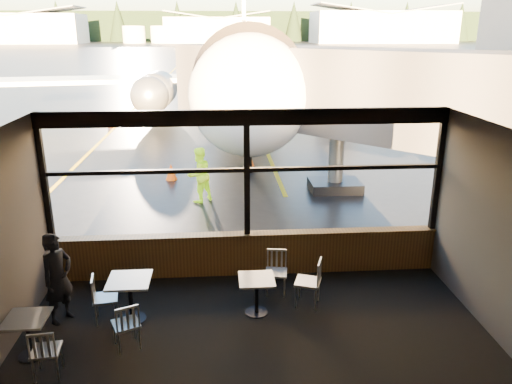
{
  "coord_description": "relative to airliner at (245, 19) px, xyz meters",
  "views": [
    {
      "loc": [
        -0.55,
        -9.56,
        4.97
      ],
      "look_at": [
        0.26,
        1.0,
        1.5
      ],
      "focal_mm": 35.0,
      "sensor_mm": 36.0,
      "label": 1
    }
  ],
  "objects": [
    {
      "name": "window_sill",
      "position": [
        -1.12,
        -19.98,
        -5.04
      ],
      "size": [
        8.0,
        0.28,
        0.9
      ],
      "primitive_type": "cube",
      "color": "brown",
      "rests_on": "ground"
    },
    {
      "name": "mullion_right",
      "position": [
        2.83,
        -19.98,
        -3.29
      ],
      "size": [
        0.12,
        0.12,
        2.6
      ],
      "primitive_type": "cube",
      "color": "black",
      "rests_on": "ground"
    },
    {
      "name": "cone_extra",
      "position": [
        -3.32,
        -12.82,
        -5.21
      ],
      "size": [
        0.4,
        0.4,
        0.56
      ],
      "primitive_type": "cone",
      "color": "#FD4B08",
      "rests_on": "ground_plane"
    },
    {
      "name": "cafe_table_mid",
      "position": [
        -3.29,
        -21.6,
        -5.09
      ],
      "size": [
        0.74,
        0.74,
        0.81
      ],
      "primitive_type": null,
      "color": "#A8A49A",
      "rests_on": "carpet_floor"
    },
    {
      "name": "cafe_table_near",
      "position": [
        -1.04,
        -21.55,
        -5.14
      ],
      "size": [
        0.64,
        0.64,
        0.71
      ],
      "primitive_type": null,
      "color": "gray",
      "rests_on": "carpet_floor"
    },
    {
      "name": "treeline",
      "position": [
        -1.12,
        190.02,
        0.51
      ],
      "size": [
        360.0,
        3.0,
        12.0
      ],
      "primitive_type": "cube",
      "color": "black",
      "rests_on": "ground_plane"
    },
    {
      "name": "chair_near_n",
      "position": [
        -0.61,
        -20.85,
        -5.06
      ],
      "size": [
        0.55,
        0.55,
        0.87
      ],
      "primitive_type": null,
      "rotation": [
        0.0,
        0.0,
        2.98
      ],
      "color": "beige",
      "rests_on": "carpet_floor"
    },
    {
      "name": "fuel_tank_a",
      "position": [
        -31.12,
        162.02,
        -2.49
      ],
      "size": [
        8.0,
        8.0,
        6.0
      ],
      "primitive_type": "cylinder",
      "color": "silver",
      "rests_on": "ground_plane"
    },
    {
      "name": "cone_wing",
      "position": [
        -7.54,
        -1.82,
        -5.22
      ],
      "size": [
        0.39,
        0.39,
        0.55
      ],
      "primitive_type": "cone",
      "color": "#E05B07",
      "rests_on": "ground_plane"
    },
    {
      "name": "chair_near_e",
      "position": [
        -0.07,
        -21.33,
        -5.02
      ],
      "size": [
        0.66,
        0.66,
        0.95
      ],
      "primitive_type": null,
      "rotation": [
        0.0,
        0.0,
        1.23
      ],
      "color": "#B9B3A7",
      "rests_on": "carpet_floor"
    },
    {
      "name": "chair_mid_w",
      "position": [
        -3.73,
        -21.58,
        -5.06
      ],
      "size": [
        0.54,
        0.54,
        0.87
      ],
      "primitive_type": null,
      "rotation": [
        0.0,
        0.0,
        -1.42
      ],
      "color": "beige",
      "rests_on": "carpet_floor"
    },
    {
      "name": "jet_bridge",
      "position": [
        2.48,
        -14.48,
        -2.9
      ],
      "size": [
        9.72,
        11.87,
        5.18
      ],
      "primitive_type": null,
      "color": "#2D2D30",
      "rests_on": "ground_plane"
    },
    {
      "name": "hangar_mid",
      "position": [
        -1.12,
        165.02,
        -0.49
      ],
      "size": [
        38.0,
        15.0,
        10.0
      ],
      "primitive_type": null,
      "color": "silver",
      "rests_on": "ground_plane"
    },
    {
      "name": "cone_nose",
      "position": [
        -0.49,
        -11.27,
        -5.26
      ],
      "size": [
        0.34,
        0.34,
        0.47
      ],
      "primitive_type": "cone",
      "color": "orange",
      "rests_on": "ground_plane"
    },
    {
      "name": "cafe_table_left",
      "position": [
        -4.72,
        -22.54,
        -5.14
      ],
      "size": [
        0.64,
        0.64,
        0.7
      ],
      "primitive_type": null,
      "color": "gray",
      "rests_on": "carpet_floor"
    },
    {
      "name": "chair_left_s",
      "position": [
        -4.29,
        -23.04,
        -5.07
      ],
      "size": [
        0.51,
        0.51,
        0.86
      ],
      "primitive_type": null,
      "rotation": [
        0.0,
        0.0,
        0.1
      ],
      "color": "#AEA99D",
      "rests_on": "carpet_floor"
    },
    {
      "name": "chair_mid_s",
      "position": [
        -3.23,
        -22.42,
        -5.07
      ],
      "size": [
        0.61,
        0.61,
        0.85
      ],
      "primitive_type": null,
      "rotation": [
        0.0,
        0.0,
        0.4
      ],
      "color": "#BCB7A9",
      "rests_on": "carpet_floor"
    },
    {
      "name": "hangar_right",
      "position": [
        58.88,
        158.02,
        0.51
      ],
      "size": [
        50.0,
        20.0,
        12.0
      ],
      "primitive_type": null,
      "color": "silver",
      "rests_on": "ground_plane"
    },
    {
      "name": "window_transom",
      "position": [
        -1.12,
        -19.98,
        -3.19
      ],
      "size": [
        8.0,
        0.1,
        0.08
      ],
      "primitive_type": "cube",
      "color": "black",
      "rests_on": "ground"
    },
    {
      "name": "ground_crew",
      "position": [
        -2.27,
        -15.18,
        -4.66
      ],
      "size": [
        1.02,
        1.0,
        1.66
      ],
      "primitive_type": "imported",
      "rotation": [
        0.0,
        0.0,
        3.83
      ],
      "color": "#BFF219",
      "rests_on": "ground_plane"
    },
    {
      "name": "mullion_centre",
      "position": [
        -1.12,
        -19.98,
        -3.29
      ],
      "size": [
        0.12,
        0.12,
        2.6
      ],
      "primitive_type": "cube",
      "color": "black",
      "rests_on": "ground"
    },
    {
      "name": "fuel_tank_b",
      "position": [
        -21.12,
        162.02,
        -2.49
      ],
      "size": [
        8.0,
        8.0,
        6.0
      ],
      "primitive_type": "cylinder",
      "color": "silver",
      "rests_on": "ground_plane"
    },
    {
      "name": "carpet_floor",
      "position": [
        -1.12,
        -22.98,
        -5.48
      ],
      "size": [
        8.0,
        6.0,
        0.01
      ],
      "primitive_type": "cube",
      "color": "black",
      "rests_on": "ground"
    },
    {
      "name": "hangar_left",
      "position": [
        -71.12,
        160.02,
        0.01
      ],
      "size": [
        45.0,
        18.0,
        11.0
      ],
      "primitive_type": null,
      "color": "silver",
      "rests_on": "ground_plane"
    },
    {
      "name": "window_header",
      "position": [
        -1.12,
        -19.98,
        -2.14
      ],
      "size": [
        8.0,
        0.18,
        0.3
      ],
      "primitive_type": "cube",
      "color": "black",
      "rests_on": "ground"
    },
    {
      "name": "ground_plane",
      "position": [
        -1.12,
        100.02,
        -5.49
      ],
      "size": [
        520.0,
        520.0,
        0.0
      ],
      "primitive_type": "plane",
      "color": "black",
      "rests_on": "ground"
    },
    {
      "name": "fuel_tank_c",
      "position": [
        -11.12,
        162.02,
        -2.49
      ],
      "size": [
        8.0,
        8.0,
        6.0
      ],
      "primitive_type": "cylinder",
      "color": "silver",
      "rests_on": "ground_plane"
    },
    {
      "name": "passenger",
      "position": [
        -4.52,
        -21.51,
        -4.66
      ],
      "size": [
        0.66,
        0.73,
        1.67
      ],
      "primitive_type": "imported",
      "rotation": [
        0.0,
        0.0,
        1.0
      ],
      "color": "black",
      "rests_on": "carpet_floor"
    },
    {
      "name": "airliner",
      "position": [
        0.0,
        0.0,
        0.0
      ],
      "size": [
        31.67,
        37.37,
        10.99
      ],
      "primitive_type": null,
      "rotation": [
        0.0,
        0.0,
        -0.05
      ],
      "color": "white",
      "rests_on": "ground_plane"
    },
    {
      "name": "mullion_left",
      "position": [
        -5.07,
        -19.98,
        -3.29
      ],
      "size": [
        0.12,
        0.12,
        2.6
      ],
      "primitive_type": "cube",
      "color": "black",
      "rests_on": "ground"
    },
    {
      "name": "ceiling",
      "position": [
        -1.12,
        -22.98,
        -1.99
      ],
      "size": [
        8.0,
        6.0,
        0.04
      ],
      "primitive_type": "cube",
      "color": "#38332D",
      "rests_on": "ground"
    }
  ]
}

